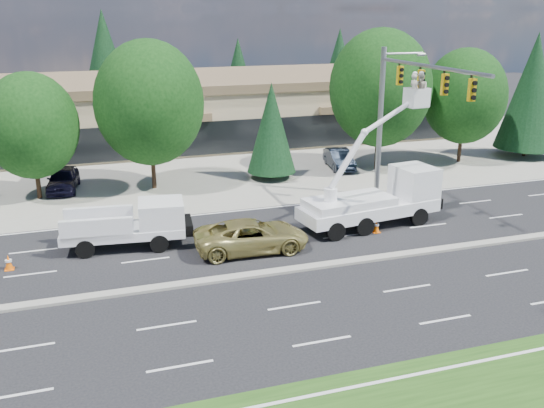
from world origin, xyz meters
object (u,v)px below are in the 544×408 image
object	(u,v)px
utility_pickup	(133,229)
bucket_truck	(382,193)
minivan	(252,236)
signal_mast	(400,103)

from	to	relation	value
utility_pickup	bucket_truck	size ratio (longest dim) A/B	0.75
utility_pickup	minivan	size ratio (longest dim) A/B	1.10
utility_pickup	bucket_truck	bearing A→B (deg)	2.85
signal_mast	utility_pickup	bearing A→B (deg)	-172.86
bucket_truck	minivan	world-z (taller)	bucket_truck
signal_mast	bucket_truck	size ratio (longest dim) A/B	1.26
bucket_truck	minivan	size ratio (longest dim) A/B	1.47
utility_pickup	minivan	bearing A→B (deg)	-17.01
bucket_truck	utility_pickup	bearing A→B (deg)	168.78
signal_mast	bucket_truck	xyz separation A→B (m)	(-2.33, -2.74, -4.31)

